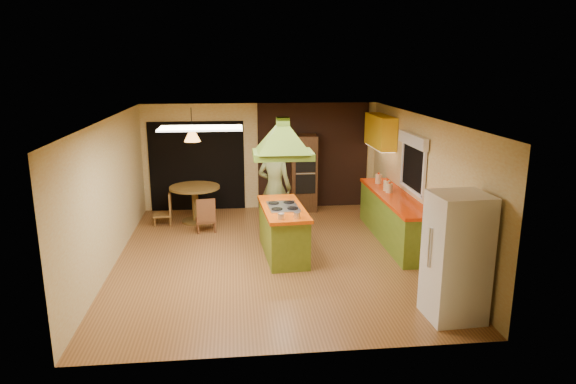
{
  "coord_description": "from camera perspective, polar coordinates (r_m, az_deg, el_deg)",
  "views": [
    {
      "loc": [
        -0.63,
        -8.73,
        3.41
      ],
      "look_at": [
        0.32,
        0.16,
        1.15
      ],
      "focal_mm": 32.0,
      "sensor_mm": 36.0,
      "label": 1
    }
  ],
  "objects": [
    {
      "name": "refrigerator",
      "position": [
        7.29,
        18.19,
        -6.89
      ],
      "size": [
        0.76,
        0.72,
        1.76
      ],
      "primitive_type": "cube",
      "rotation": [
        0.0,
        0.0,
        0.06
      ],
      "color": "white",
      "rests_on": "ground"
    },
    {
      "name": "brick_panel",
      "position": [
        12.3,
        2.81,
        4.06
      ],
      "size": [
        2.64,
        0.03,
        2.5
      ],
      "primitive_type": "cube",
      "color": "#381E14",
      "rests_on": "ground"
    },
    {
      "name": "window_right",
      "position": [
        9.86,
        13.76,
        4.21
      ],
      "size": [
        0.12,
        1.35,
        1.06
      ],
      "color": "black",
      "rests_on": "room_walls"
    },
    {
      "name": "fluor_panel",
      "position": [
        7.61,
        -9.67,
        7.0
      ],
      "size": [
        1.2,
        0.6,
        0.03
      ],
      "primitive_type": "cube",
      "color": "white",
      "rests_on": "ceiling_plane"
    },
    {
      "name": "chair_near",
      "position": [
        10.76,
        -9.15,
        -2.44
      ],
      "size": [
        0.45,
        0.45,
        0.73
      ],
      "primitive_type": null,
      "rotation": [
        0.0,
        0.0,
        3.28
      ],
      "color": "brown",
      "rests_on": "ground"
    },
    {
      "name": "wall_oven",
      "position": [
        12.06,
        1.77,
        2.13
      ],
      "size": [
        0.61,
        0.62,
        1.79
      ],
      "rotation": [
        0.0,
        0.0,
        -0.04
      ],
      "color": "#4F2F19",
      "rests_on": "ground"
    },
    {
      "name": "canister_large",
      "position": [
        11.03,
        10.01,
        1.44
      ],
      "size": [
        0.15,
        0.15,
        0.2
      ],
      "primitive_type": "cylinder",
      "rotation": [
        0.0,
        0.0,
        -0.14
      ],
      "color": "beige",
      "rests_on": "right_counter"
    },
    {
      "name": "upper_cabinets",
      "position": [
        11.48,
        10.21,
        6.66
      ],
      "size": [
        0.34,
        1.4,
        0.7
      ],
      "primitive_type": "cube",
      "color": "yellow",
      "rests_on": "room_walls"
    },
    {
      "name": "pendant_lamp",
      "position": [
        11.09,
        -10.59,
        6.12
      ],
      "size": [
        0.39,
        0.39,
        0.22
      ],
      "primitive_type": "cone",
      "rotation": [
        0.0,
        0.0,
        0.13
      ],
      "color": "#FF9E3F",
      "rests_on": "ceiling_plane"
    },
    {
      "name": "room_walls",
      "position": [
        9.02,
        -1.91,
        0.32
      ],
      "size": [
        5.5,
        6.5,
        6.5
      ],
      "color": "beige",
      "rests_on": "ground"
    },
    {
      "name": "nook_opening",
      "position": [
        12.23,
        -10.06,
        2.84
      ],
      "size": [
        2.2,
        0.03,
        2.1
      ],
      "primitive_type": "cube",
      "color": "black",
      "rests_on": "ground"
    },
    {
      "name": "ceiling_plane",
      "position": [
        8.8,
        -1.98,
        8.24
      ],
      "size": [
        6.5,
        6.5,
        0.0
      ],
      "primitive_type": "plane",
      "rotation": [
        3.14,
        0.0,
        0.0
      ],
      "color": "silver",
      "rests_on": "room_walls"
    },
    {
      "name": "range_hood",
      "position": [
        8.91,
        -0.58,
        6.7
      ],
      "size": [
        1.04,
        0.75,
        0.79
      ],
      "rotation": [
        0.0,
        0.0,
        -0.01
      ],
      "color": "#54741D",
      "rests_on": "ceiling_plane"
    },
    {
      "name": "ground",
      "position": [
        9.4,
        -1.85,
        -7.1
      ],
      "size": [
        6.5,
        6.5,
        0.0
      ],
      "primitive_type": "plane",
      "color": "brown",
      "rests_on": "ground"
    },
    {
      "name": "canister_medium",
      "position": [
        10.44,
        10.95,
        0.69
      ],
      "size": [
        0.16,
        0.16,
        0.2
      ],
      "primitive_type": "cylinder",
      "rotation": [
        0.0,
        0.0,
        -0.16
      ],
      "color": "beige",
      "rests_on": "right_counter"
    },
    {
      "name": "man",
      "position": [
        10.37,
        -1.5,
        0.47
      ],
      "size": [
        0.82,
        0.69,
        1.9
      ],
      "primitive_type": "imported",
      "rotation": [
        0.0,
        0.0,
        2.74
      ],
      "color": "brown",
      "rests_on": "ground"
    },
    {
      "name": "right_counter",
      "position": [
        10.26,
        11.67,
        -2.81
      ],
      "size": [
        0.62,
        3.05,
        0.92
      ],
      "color": "olive",
      "rests_on": "ground"
    },
    {
      "name": "canister_small",
      "position": [
        10.3,
        11.19,
        0.43
      ],
      "size": [
        0.15,
        0.15,
        0.18
      ],
      "primitive_type": "cylinder",
      "rotation": [
        0.0,
        0.0,
        -0.16
      ],
      "color": "#EEE5BF",
      "rests_on": "right_counter"
    },
    {
      "name": "dining_table",
      "position": [
        11.34,
        -10.29,
        -0.54
      ],
      "size": [
        1.09,
        1.09,
        0.81
      ],
      "rotation": [
        0.0,
        0.0,
        0.04
      ],
      "color": "brown",
      "rests_on": "ground"
    },
    {
      "name": "kitchen_island",
      "position": [
        9.31,
        -0.55,
        -4.3
      ],
      "size": [
        0.84,
        1.84,
        0.92
      ],
      "rotation": [
        0.0,
        0.0,
        0.06
      ],
      "color": "olive",
      "rests_on": "ground"
    },
    {
      "name": "chair_left",
      "position": [
        11.38,
        -13.79,
        -1.82
      ],
      "size": [
        0.41,
        0.41,
        0.7
      ],
      "primitive_type": null,
      "rotation": [
        0.0,
        0.0,
        -1.51
      ],
      "color": "brown",
      "rests_on": "ground"
    }
  ]
}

